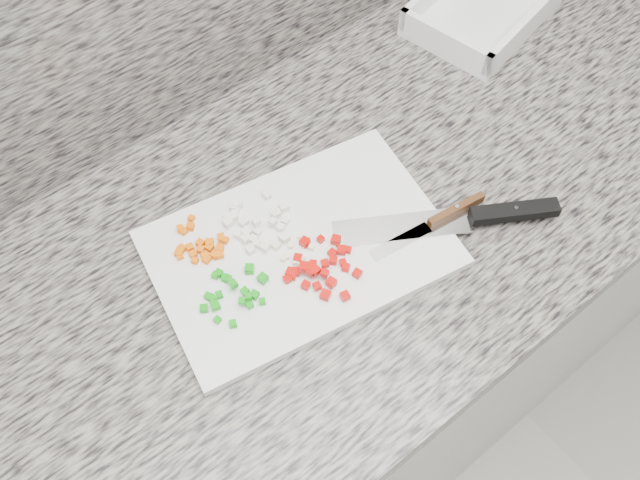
{
  "coord_description": "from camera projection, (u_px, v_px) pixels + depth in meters",
  "views": [
    {
      "loc": [
        -0.32,
        1.0,
        1.74
      ],
      "look_at": [
        -0.0,
        1.4,
        0.93
      ],
      "focal_mm": 40.0,
      "sensor_mm": 36.0,
      "label": 1
    }
  ],
  "objects": [
    {
      "name": "tray",
      "position": [
        482.0,
        11.0,
        1.23
      ],
      "size": [
        0.28,
        0.23,
        0.05
      ],
      "rotation": [
        0.0,
        0.0,
        0.21
      ],
      "color": "white",
      "rests_on": "countertop"
    },
    {
      "name": "cutting_board",
      "position": [
        300.0,
        248.0,
        0.98
      ],
      "size": [
        0.44,
        0.33,
        0.01
      ],
      "primitive_type": "cube",
      "rotation": [
        0.0,
        0.0,
        -0.19
      ],
      "color": "silver",
      "rests_on": "countertop"
    },
    {
      "name": "paring_knife",
      "position": [
        442.0,
        218.0,
        0.99
      ],
      "size": [
        0.19,
        0.04,
        0.02
      ],
      "rotation": [
        0.0,
        0.0,
        -0.14
      ],
      "color": "#B9BBC0",
      "rests_on": "cutting_board"
    },
    {
      "name": "countertop",
      "position": [
        305.0,
        241.0,
        1.02
      ],
      "size": [
        3.96,
        0.64,
        0.04
      ],
      "primitive_type": "cube",
      "color": "slate",
      "rests_on": "cabinet"
    },
    {
      "name": "onion_pile",
      "position": [
        257.0,
        224.0,
        0.99
      ],
      "size": [
        0.09,
        0.1,
        0.02
      ],
      "color": "silver",
      "rests_on": "cutting_board"
    },
    {
      "name": "red_pepper_pile",
      "position": [
        319.0,
        267.0,
        0.95
      ],
      "size": [
        0.1,
        0.11,
        0.02
      ],
      "color": "#BD0802",
      "rests_on": "cutting_board"
    },
    {
      "name": "green_pepper_pile",
      "position": [
        235.0,
        291.0,
        0.93
      ],
      "size": [
        0.1,
        0.09,
        0.02
      ],
      "color": "#0E930D",
      "rests_on": "cutting_board"
    },
    {
      "name": "chef_knife",
      "position": [
        476.0,
        217.0,
        1.0
      ],
      "size": [
        0.29,
        0.19,
        0.02
      ],
      "rotation": [
        0.0,
        0.0,
        -0.54
      ],
      "color": "#B9BBC0",
      "rests_on": "cutting_board"
    },
    {
      "name": "cabinet",
      "position": [
        309.0,
        362.0,
        1.4
      ],
      "size": [
        3.92,
        0.62,
        0.86
      ],
      "primitive_type": "cube",
      "color": "silver",
      "rests_on": "ground"
    },
    {
      "name": "garlic_pile",
      "position": [
        297.0,
        254.0,
        0.97
      ],
      "size": [
        0.05,
        0.04,
        0.01
      ],
      "color": "beige",
      "rests_on": "cutting_board"
    },
    {
      "name": "carrot_pile",
      "position": [
        201.0,
        246.0,
        0.97
      ],
      "size": [
        0.07,
        0.09,
        0.01
      ],
      "color": "#E65F05",
      "rests_on": "cutting_board"
    }
  ]
}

